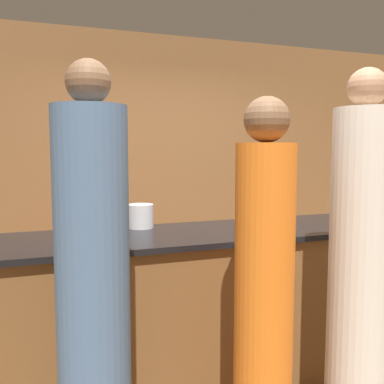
{
  "coord_description": "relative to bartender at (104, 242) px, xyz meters",
  "views": [
    {
      "loc": [
        -1.28,
        -2.57,
        1.58
      ],
      "look_at": [
        -0.32,
        0.1,
        1.3
      ],
      "focal_mm": 40.0,
      "sensor_mm": 36.0,
      "label": 1
    }
  ],
  "objects": [
    {
      "name": "ground_plane",
      "position": [
        0.8,
        -0.87,
        -0.83
      ],
      "size": [
        14.0,
        14.0,
        0.0
      ],
      "primitive_type": "plane",
      "color": "brown"
    },
    {
      "name": "back_wall",
      "position": [
        0.8,
        1.08,
        0.57
      ],
      "size": [
        8.0,
        0.06,
        2.8
      ],
      "color": "brown",
      "rests_on": "ground_plane"
    },
    {
      "name": "bar_counter",
      "position": [
        0.8,
        -0.87,
        -0.31
      ],
      "size": [
        3.65,
        0.74,
        1.05
      ],
      "color": "brown",
      "rests_on": "ground_plane"
    },
    {
      "name": "bartender",
      "position": [
        0.0,
        0.0,
        0.0
      ],
      "size": [
        0.38,
        0.38,
        1.81
      ],
      "rotation": [
        0.0,
        0.0,
        3.14
      ],
      "color": "orange",
      "rests_on": "ground_plane"
    },
    {
      "name": "guest_0",
      "position": [
        0.52,
        -1.68,
        0.04
      ],
      "size": [
        0.29,
        0.29,
        1.83
      ],
      "color": "orange",
      "rests_on": "ground_plane"
    },
    {
      "name": "guest_2",
      "position": [
        1.11,
        -1.67,
        0.1
      ],
      "size": [
        0.33,
        0.33,
        1.99
      ],
      "color": "silver",
      "rests_on": "ground_plane"
    },
    {
      "name": "guest_3",
      "position": [
        -0.27,
        -1.59,
        0.09
      ],
      "size": [
        0.32,
        0.32,
        1.96
      ],
      "color": "#4C6B93",
      "rests_on": "ground_plane"
    },
    {
      "name": "ice_bucket",
      "position": [
        0.17,
        -0.61,
        0.3
      ],
      "size": [
        0.17,
        0.17,
        0.16
      ],
      "color": "silver",
      "rests_on": "bar_counter"
    },
    {
      "name": "wine_glass_1",
      "position": [
        1.5,
        -1.19,
        0.33
      ],
      "size": [
        0.07,
        0.07,
        0.16
      ],
      "color": "silver",
      "rests_on": "bar_counter"
    }
  ]
}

